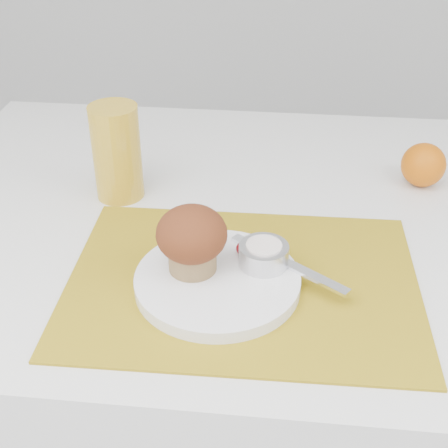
# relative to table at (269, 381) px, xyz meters

# --- Properties ---
(table) EXTENTS (1.20, 0.80, 0.75)m
(table) POSITION_rel_table_xyz_m (0.00, 0.00, 0.00)
(table) COLOR white
(table) RESTS_ON ground
(placemat) EXTENTS (0.47, 0.35, 0.00)m
(placemat) POSITION_rel_table_xyz_m (-0.04, -0.18, 0.38)
(placemat) COLOR #A88917
(placemat) RESTS_ON table
(plate) EXTENTS (0.26, 0.26, 0.02)m
(plate) POSITION_rel_table_xyz_m (-0.07, -0.20, 0.39)
(plate) COLOR white
(plate) RESTS_ON placemat
(ramekin) EXTENTS (0.08, 0.08, 0.03)m
(ramekin) POSITION_rel_table_xyz_m (-0.02, -0.16, 0.41)
(ramekin) COLOR silver
(ramekin) RESTS_ON plate
(cream) EXTENTS (0.06, 0.06, 0.01)m
(cream) POSITION_rel_table_xyz_m (-0.02, -0.16, 0.42)
(cream) COLOR white
(cream) RESTS_ON ramekin
(raspberry_near) EXTENTS (0.02, 0.02, 0.02)m
(raspberry_near) POSITION_rel_table_xyz_m (-0.04, -0.15, 0.41)
(raspberry_near) COLOR #600209
(raspberry_near) RESTS_ON plate
(raspberry_far) EXTENTS (0.02, 0.02, 0.02)m
(raspberry_far) POSITION_rel_table_xyz_m (-0.04, -0.16, 0.41)
(raspberry_far) COLOR #5C020E
(raspberry_far) RESTS_ON plate
(butter_knife) EXTENTS (0.16, 0.12, 0.00)m
(butter_knife) POSITION_rel_table_xyz_m (0.02, -0.16, 0.40)
(butter_knife) COLOR silver
(butter_knife) RESTS_ON plate
(orange) EXTENTS (0.07, 0.07, 0.07)m
(orange) POSITION_rel_table_xyz_m (0.23, 0.12, 0.41)
(orange) COLOR #DD6507
(orange) RESTS_ON table
(juice_glass) EXTENTS (0.10, 0.10, 0.15)m
(juice_glass) POSITION_rel_table_xyz_m (-0.26, 0.03, 0.45)
(juice_glass) COLOR gold
(juice_glass) RESTS_ON table
(muffin) EXTENTS (0.09, 0.09, 0.09)m
(muffin) POSITION_rel_table_xyz_m (-0.11, -0.18, 0.44)
(muffin) COLOR #9B794B
(muffin) RESTS_ON plate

